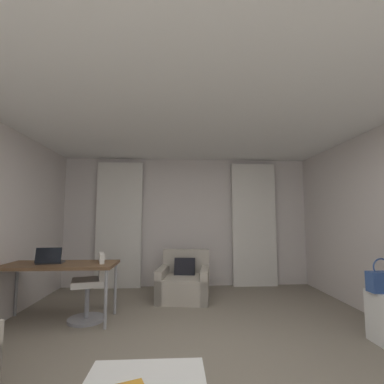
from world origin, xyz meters
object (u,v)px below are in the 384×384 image
(laptop, at_px, (50,260))
(handbag_primary, at_px, (382,281))
(armchair, at_px, (184,283))
(desk_chair, at_px, (91,290))
(desk, at_px, (59,268))

(laptop, bearing_deg, handbag_primary, -12.37)
(armchair, distance_m, handbag_primary, 2.85)
(armchair, height_order, desk_chair, desk_chair)
(armchair, relative_size, laptop, 2.75)
(desk, bearing_deg, desk_chair, 4.61)
(handbag_primary, bearing_deg, desk, 167.26)
(desk, bearing_deg, laptop, 178.92)
(desk_chair, bearing_deg, desk, -175.39)
(armchair, relative_size, handbag_primary, 2.60)
(armchair, bearing_deg, handbag_primary, -40.79)
(armchair, bearing_deg, desk_chair, -143.81)
(desk, relative_size, laptop, 4.25)
(armchair, distance_m, desk_chair, 1.60)
(armchair, xyz_separation_m, handbag_primary, (2.14, -1.84, 0.41))
(handbag_primary, bearing_deg, desk_chair, 165.28)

